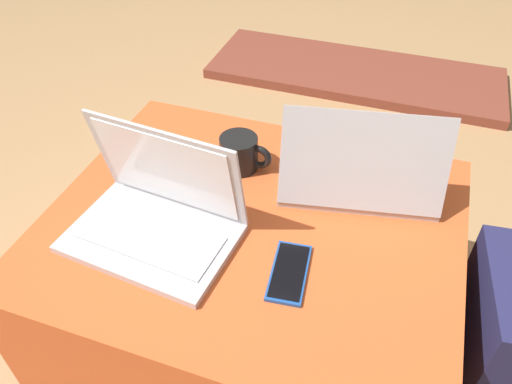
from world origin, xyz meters
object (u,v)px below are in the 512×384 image
(laptop_far, at_px, (359,174))
(cell_phone, at_px, (289,272))
(coffee_mug, at_px, (241,153))
(backpack, at_px, (504,344))
(laptop_near, at_px, (157,214))

(laptop_far, bearing_deg, cell_phone, 64.05)
(cell_phone, relative_size, coffee_mug, 1.22)
(laptop_far, xyz_separation_m, coffee_mug, (-0.29, -0.01, -0.00))
(laptop_far, distance_m, coffee_mug, 0.29)
(cell_phone, xyz_separation_m, backpack, (0.48, 0.14, -0.23))
(laptop_far, height_order, backpack, laptop_far)
(laptop_near, xyz_separation_m, backpack, (0.78, 0.12, -0.27))
(coffee_mug, bearing_deg, laptop_near, -108.76)
(laptop_far, bearing_deg, backpack, 147.66)
(laptop_far, bearing_deg, laptop_near, 25.07)
(laptop_near, height_order, cell_phone, laptop_near)
(laptop_far, height_order, cell_phone, laptop_far)
(backpack, xyz_separation_m, coffee_mug, (-0.69, 0.15, 0.27))
(laptop_far, distance_m, backpack, 0.51)
(laptop_near, xyz_separation_m, coffee_mug, (0.09, 0.27, -0.01))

